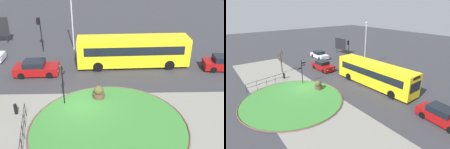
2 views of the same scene
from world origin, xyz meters
TOP-DOWN VIEW (x-y plane):
  - ground at (0.00, 0.00)m, footprint 120.00×120.00m
  - sidewalk_paving at (0.00, -2.04)m, footprint 32.00×7.92m
  - grass_island at (2.11, -2.62)m, footprint 10.94×10.94m
  - grass_kerb_ring at (2.11, -2.62)m, footprint 11.25×11.25m
  - signpost_directional at (-1.36, 0.34)m, footprint 0.29×1.34m
  - bollard_foreground at (-4.85, -0.90)m, footprint 0.26×0.26m
  - railing_grass_edge at (-3.50, -3.77)m, footprint 1.07×5.08m
  - bus_yellow at (4.73, 7.53)m, footprint 11.34×2.84m
  - car_near_lane at (-11.30, 9.02)m, footprint 4.42×1.90m
  - car_far_lane at (13.90, 6.36)m, footprint 4.37×2.15m
  - car_trailing at (-4.79, 5.68)m, footprint 4.31×2.01m
  - traffic_light_near at (-5.55, 11.71)m, footprint 0.49×0.29m
  - lamppost_tall at (-1.85, 12.30)m, footprint 0.32×0.32m
  - billboard_left at (-11.73, 14.70)m, footprint 3.22×0.52m
  - planter_near_signpost at (1.35, 1.15)m, footprint 0.96×0.96m
  - street_tree_bare at (-7.55, -0.17)m, footprint 0.98×1.03m

SIDE VIEW (x-z plane):
  - ground at x=0.00m, z-range 0.00..0.00m
  - sidewalk_paving at x=0.00m, z-range 0.00..0.02m
  - grass_island at x=2.11m, z-range 0.00..0.10m
  - grass_kerb_ring at x=2.11m, z-range 0.00..0.11m
  - bollard_foreground at x=-4.85m, z-range 0.01..0.92m
  - planter_near_signpost at x=1.35m, z-range -0.06..1.13m
  - car_near_lane at x=-11.30m, z-range -0.06..1.36m
  - car_trailing at x=-4.79m, z-range -0.05..1.42m
  - car_far_lane at x=13.90m, z-range -0.05..1.44m
  - railing_grass_edge at x=-3.50m, z-range 0.17..1.31m
  - bus_yellow at x=4.73m, z-range 0.12..3.20m
  - street_tree_bare at x=-7.55m, z-range -0.02..3.62m
  - signpost_directional at x=-1.36m, z-range 0.24..3.62m
  - billboard_left at x=-11.73m, z-range 0.41..3.74m
  - traffic_light_near at x=-5.55m, z-range 0.93..4.99m
  - lamppost_tall at x=-1.85m, z-range 0.29..7.80m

